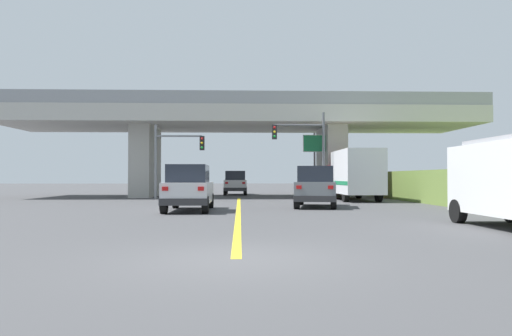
{
  "coord_description": "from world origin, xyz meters",
  "views": [
    {
      "loc": [
        0.07,
        -8.62,
        1.47
      ],
      "look_at": [
        1.08,
        21.47,
        2.07
      ],
      "focal_mm": 33.49,
      "sensor_mm": 36.0,
      "label": 1
    }
  ],
  "objects_px": {
    "sedan_oncoming": "(235,183)",
    "traffic_signal_nearside": "(306,145)",
    "traffic_signal_farside": "(173,152)",
    "suv_lead": "(189,188)",
    "suv_crossing": "(316,187)",
    "highway_sign": "(315,149)",
    "box_truck": "(354,174)"
  },
  "relations": [
    {
      "from": "box_truck",
      "to": "suv_crossing",
      "type": "bearing_deg",
      "value": -117.65
    },
    {
      "from": "suv_crossing",
      "to": "traffic_signal_farside",
      "type": "xyz_separation_m",
      "value": [
        -8.3,
        8.81,
        2.17
      ]
    },
    {
      "from": "suv_crossing",
      "to": "sedan_oncoming",
      "type": "distance_m",
      "value": 17.72
    },
    {
      "from": "traffic_signal_farside",
      "to": "highway_sign",
      "type": "relative_size",
      "value": 1.05
    },
    {
      "from": "sedan_oncoming",
      "to": "traffic_signal_nearside",
      "type": "height_order",
      "value": "traffic_signal_nearside"
    },
    {
      "from": "suv_lead",
      "to": "highway_sign",
      "type": "height_order",
      "value": "highway_sign"
    },
    {
      "from": "suv_crossing",
      "to": "traffic_signal_nearside",
      "type": "relative_size",
      "value": 0.84
    },
    {
      "from": "suv_crossing",
      "to": "box_truck",
      "type": "relative_size",
      "value": 0.68
    },
    {
      "from": "suv_lead",
      "to": "box_truck",
      "type": "xyz_separation_m",
      "value": [
        9.59,
        9.28,
        0.65
      ]
    },
    {
      "from": "traffic_signal_nearside",
      "to": "highway_sign",
      "type": "height_order",
      "value": "traffic_signal_nearside"
    },
    {
      "from": "sedan_oncoming",
      "to": "traffic_signal_farside",
      "type": "relative_size",
      "value": 0.9
    },
    {
      "from": "suv_crossing",
      "to": "traffic_signal_nearside",
      "type": "bearing_deg",
      "value": 96.09
    },
    {
      "from": "suv_lead",
      "to": "suv_crossing",
      "type": "height_order",
      "value": "same"
    },
    {
      "from": "sedan_oncoming",
      "to": "box_truck",
      "type": "bearing_deg",
      "value": -53.43
    },
    {
      "from": "suv_lead",
      "to": "box_truck",
      "type": "bearing_deg",
      "value": 44.07
    },
    {
      "from": "box_truck",
      "to": "traffic_signal_farside",
      "type": "distance_m",
      "value": 12.12
    },
    {
      "from": "traffic_signal_nearside",
      "to": "suv_crossing",
      "type": "bearing_deg",
      "value": -94.52
    },
    {
      "from": "traffic_signal_farside",
      "to": "suv_crossing",
      "type": "bearing_deg",
      "value": -46.72
    },
    {
      "from": "sedan_oncoming",
      "to": "highway_sign",
      "type": "bearing_deg",
      "value": -43.88
    },
    {
      "from": "suv_crossing",
      "to": "highway_sign",
      "type": "xyz_separation_m",
      "value": [
        1.75,
        11.52,
        2.54
      ]
    },
    {
      "from": "suv_crossing",
      "to": "sedan_oncoming",
      "type": "relative_size",
      "value": 1.07
    },
    {
      "from": "suv_crossing",
      "to": "suv_lead",
      "type": "bearing_deg",
      "value": -146.95
    },
    {
      "from": "highway_sign",
      "to": "traffic_signal_farside",
      "type": "bearing_deg",
      "value": -164.91
    },
    {
      "from": "sedan_oncoming",
      "to": "traffic_signal_nearside",
      "type": "bearing_deg",
      "value": -62.55
    },
    {
      "from": "suv_crossing",
      "to": "traffic_signal_nearside",
      "type": "distance_m",
      "value": 8.42
    },
    {
      "from": "suv_lead",
      "to": "suv_crossing",
      "type": "relative_size",
      "value": 0.96
    },
    {
      "from": "traffic_signal_nearside",
      "to": "highway_sign",
      "type": "bearing_deg",
      "value": 72.51
    },
    {
      "from": "traffic_signal_farside",
      "to": "highway_sign",
      "type": "distance_m",
      "value": 10.41
    },
    {
      "from": "suv_lead",
      "to": "traffic_signal_nearside",
      "type": "xyz_separation_m",
      "value": [
        6.66,
        10.46,
        2.64
      ]
    },
    {
      "from": "suv_lead",
      "to": "traffic_signal_nearside",
      "type": "distance_m",
      "value": 12.68
    },
    {
      "from": "box_truck",
      "to": "traffic_signal_farside",
      "type": "height_order",
      "value": "traffic_signal_farside"
    },
    {
      "from": "suv_lead",
      "to": "box_truck",
      "type": "distance_m",
      "value": 13.36
    }
  ]
}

